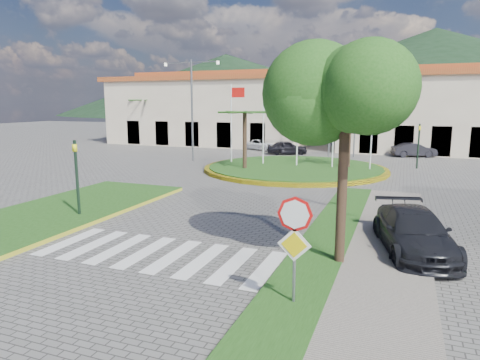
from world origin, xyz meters
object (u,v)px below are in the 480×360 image
(stop_sign, at_px, (295,234))
(deciduous_tree, at_px, (347,83))
(car_dark_b, at_px, (414,150))
(roundabout_island, at_px, (295,168))
(car_side_right, at_px, (414,232))
(white_van, at_px, (261,145))
(car_dark_a, at_px, (287,148))

(stop_sign, distance_m, deciduous_tree, 4.59)
(deciduous_tree, relative_size, car_dark_b, 1.84)
(roundabout_island, bearing_deg, car_side_right, -63.45)
(stop_sign, distance_m, white_van, 33.63)
(white_van, distance_m, car_dark_b, 14.25)
(deciduous_tree, bearing_deg, car_dark_b, 85.16)
(car_dark_a, bearing_deg, car_dark_b, -99.14)
(stop_sign, xyz_separation_m, car_dark_a, (-7.84, 29.02, -1.17))
(car_side_right, bearing_deg, deciduous_tree, -148.77)
(white_van, distance_m, car_dark_a, 4.32)
(car_dark_b, bearing_deg, roundabout_island, 125.20)
(white_van, bearing_deg, deciduous_tree, -134.94)
(deciduous_tree, height_order, car_dark_a, deciduous_tree)
(roundabout_island, xyz_separation_m, stop_sign, (4.90, -20.04, 1.62))
(deciduous_tree, height_order, car_dark_b, deciduous_tree)
(roundabout_island, distance_m, stop_sign, 20.69)
(stop_sign, bearing_deg, deciduous_tree, 78.82)
(car_dark_a, distance_m, car_dark_b, 11.06)
(car_side_right, bearing_deg, stop_sign, -131.07)
(stop_sign, relative_size, car_dark_b, 0.72)
(roundabout_island, relative_size, car_dark_b, 3.44)
(stop_sign, distance_m, car_dark_b, 31.42)
(white_van, bearing_deg, car_side_right, -129.94)
(deciduous_tree, height_order, car_side_right, deciduous_tree)
(stop_sign, bearing_deg, roundabout_island, 103.73)
(white_van, height_order, car_side_right, car_side_right)
(roundabout_island, xyz_separation_m, white_van, (-6.36, 11.63, 0.36))
(stop_sign, xyz_separation_m, car_dark_b, (2.99, 31.26, -1.18))
(car_dark_a, relative_size, car_dark_b, 0.99)
(roundabout_island, xyz_separation_m, deciduous_tree, (5.50, -17.00, 5.01))
(roundabout_island, height_order, car_dark_a, roundabout_island)
(deciduous_tree, bearing_deg, stop_sign, -101.18)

